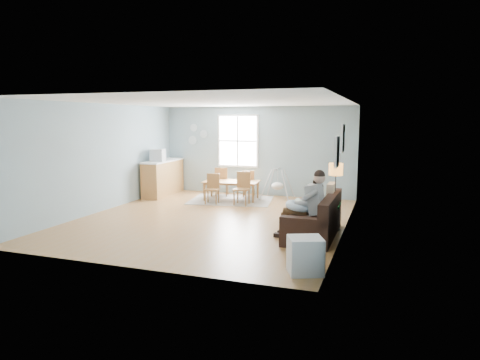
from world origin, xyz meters
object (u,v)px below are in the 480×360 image
at_px(baby_swing, 278,185).
at_px(toddler, 314,199).
at_px(chair_ne, 249,182).
at_px(floor_lamp, 336,175).
at_px(chair_se, 242,186).
at_px(dining_table, 231,191).
at_px(father, 307,202).
at_px(chair_sw, 212,187).
at_px(counter, 163,177).
at_px(chair_nw, 222,180).
at_px(monitor, 158,155).
at_px(sofa, 316,221).
at_px(storage_cube, 305,255).

bearing_deg(baby_swing, toddler, -64.62).
bearing_deg(chair_ne, baby_swing, -1.22).
relative_size(floor_lamp, chair_se, 1.58).
relative_size(floor_lamp, dining_table, 0.90).
distance_m(toddler, floor_lamp, 0.72).
relative_size(father, chair_se, 1.53).
xyz_separation_m(chair_sw, counter, (-1.97, 0.78, 0.08)).
bearing_deg(dining_table, father, -56.22).
bearing_deg(chair_nw, monitor, -158.09).
height_order(father, chair_ne, father).
distance_m(sofa, storage_cube, 2.18).
distance_m(toddler, baby_swing, 3.83).
height_order(toddler, dining_table, toddler).
xyz_separation_m(sofa, father, (-0.13, -0.29, 0.43)).
distance_m(chair_nw, monitor, 2.04).
height_order(dining_table, chair_nw, chair_nw).
height_order(chair_sw, monitor, monitor).
bearing_deg(sofa, counter, 148.63).
bearing_deg(floor_lamp, chair_nw, 141.75).
xyz_separation_m(chair_nw, monitor, (-1.76, -0.71, 0.76)).
bearing_deg(toddler, baby_swing, 115.38).
xyz_separation_m(toddler, chair_sw, (-3.17, 2.20, -0.24)).
bearing_deg(chair_ne, floor_lamp, -46.64).
relative_size(father, chair_ne, 1.67).
relative_size(chair_nw, chair_ne, 1.08).
distance_m(sofa, chair_sw, 4.03).
xyz_separation_m(father, monitor, (-5.05, 3.10, 0.53)).
relative_size(chair_sw, chair_nw, 0.94).
distance_m(counter, monitor, 0.80).
xyz_separation_m(toddler, dining_table, (-2.85, 2.83, -0.43)).
bearing_deg(toddler, counter, 149.84).
distance_m(floor_lamp, storage_cube, 2.91).
distance_m(storage_cube, chair_ne, 6.46).
relative_size(floor_lamp, chair_ne, 1.73).
bearing_deg(chair_sw, monitor, 167.86).
relative_size(floor_lamp, storage_cube, 2.23).
xyz_separation_m(sofa, chair_se, (-2.41, 2.54, 0.21)).
xyz_separation_m(storage_cube, chair_sw, (-3.42, 4.57, 0.18)).
distance_m(floor_lamp, chair_ne, 4.27).
relative_size(dining_table, chair_ne, 1.92).
distance_m(storage_cube, baby_swing, 6.11).
relative_size(toddler, chair_se, 0.94).
bearing_deg(monitor, father, -31.57).
bearing_deg(father, monitor, 148.43).
bearing_deg(chair_ne, monitor, -161.76).
relative_size(floor_lamp, chair_sw, 1.70).
bearing_deg(father, chair_nw, 130.81).
distance_m(storage_cube, counter, 7.60).
bearing_deg(counter, dining_table, -3.75).
distance_m(father, chair_se, 3.64).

